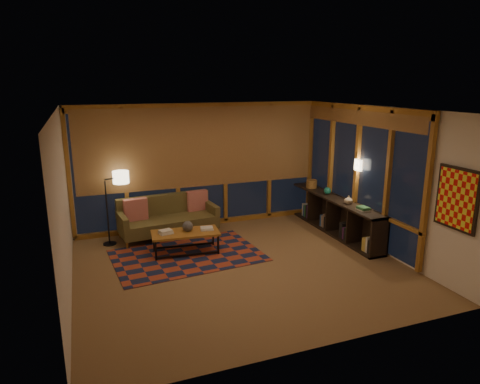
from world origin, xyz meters
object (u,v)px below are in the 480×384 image
object	(u,v)px
coffee_table	(186,242)
floor_lamp	(107,209)
sofa	(169,217)
bookshelf	(334,215)

from	to	relation	value
coffee_table	floor_lamp	size ratio (longest dim) A/B	0.86
floor_lamp	sofa	bearing A→B (deg)	-18.33
sofa	bookshelf	size ratio (longest dim) A/B	0.65
bookshelf	coffee_table	bearing A→B (deg)	-179.54
floor_lamp	bookshelf	size ratio (longest dim) A/B	0.47
floor_lamp	bookshelf	bearing A→B (deg)	-32.91
bookshelf	sofa	bearing A→B (deg)	163.34
sofa	floor_lamp	size ratio (longest dim) A/B	1.37
sofa	floor_lamp	xyz separation A→B (m)	(-1.20, -0.06, 0.32)
coffee_table	floor_lamp	xyz separation A→B (m)	(-1.31, 0.96, 0.51)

